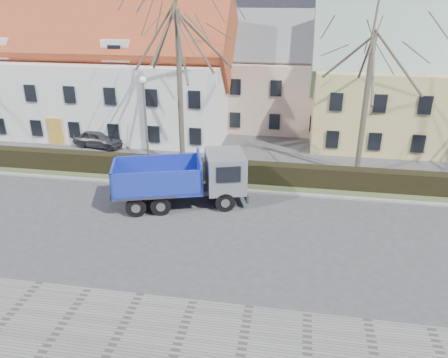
% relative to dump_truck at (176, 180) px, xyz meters
% --- Properties ---
extents(ground, '(120.00, 120.00, 0.00)m').
position_rel_dump_truck_xyz_m(ground, '(0.73, -2.20, -1.55)').
color(ground, '#3D3C3F').
extents(sidewalk_near, '(80.00, 5.00, 0.08)m').
position_rel_dump_truck_xyz_m(sidewalk_near, '(0.73, -10.70, -1.51)').
color(sidewalk_near, gray).
rests_on(sidewalk_near, ground).
extents(curb_far, '(80.00, 0.30, 0.12)m').
position_rel_dump_truck_xyz_m(curb_far, '(0.73, 2.40, -1.49)').
color(curb_far, gray).
rests_on(curb_far, ground).
extents(grass_strip, '(80.00, 3.00, 0.10)m').
position_rel_dump_truck_xyz_m(grass_strip, '(0.73, 4.00, -1.50)').
color(grass_strip, '#43512D').
rests_on(grass_strip, ground).
extents(hedge, '(60.00, 0.90, 1.30)m').
position_rel_dump_truck_xyz_m(hedge, '(0.73, 3.80, -0.90)').
color(hedge, black).
rests_on(hedge, ground).
extents(building_white, '(26.80, 10.80, 9.50)m').
position_rel_dump_truck_xyz_m(building_white, '(-12.27, 13.80, 3.20)').
color(building_white, silver).
rests_on(building_white, ground).
extents(building_pink, '(10.80, 8.80, 8.00)m').
position_rel_dump_truck_xyz_m(building_pink, '(4.73, 17.80, 2.45)').
color(building_pink, '#CDA791').
rests_on(building_pink, ground).
extents(building_yellow, '(18.80, 10.80, 8.50)m').
position_rel_dump_truck_xyz_m(building_yellow, '(16.73, 14.80, 2.70)').
color(building_yellow, '#CDBB70').
rests_on(building_yellow, ground).
extents(tree_1, '(9.20, 9.20, 12.65)m').
position_rel_dump_truck_xyz_m(tree_1, '(-1.27, 6.30, 4.77)').
color(tree_1, '#4E4336').
rests_on(tree_1, ground).
extents(tree_2, '(8.00, 8.00, 11.00)m').
position_rel_dump_truck_xyz_m(tree_2, '(10.73, 6.30, 3.95)').
color(tree_2, '#4E4336').
rests_on(tree_2, ground).
extents(dump_truck, '(8.27, 5.04, 3.11)m').
position_rel_dump_truck_xyz_m(dump_truck, '(0.00, 0.00, 0.00)').
color(dump_truck, '#152797').
rests_on(dump_truck, ground).
extents(streetlight, '(0.51, 0.51, 6.48)m').
position_rel_dump_truck_xyz_m(streetlight, '(-3.27, 4.80, 1.69)').
color(streetlight, gray).
rests_on(streetlight, ground).
extents(cart_frame, '(0.91, 0.73, 0.73)m').
position_rel_dump_truck_xyz_m(cart_frame, '(-2.17, 1.74, -1.19)').
color(cart_frame, silver).
rests_on(cart_frame, ground).
extents(parked_car_a, '(4.26, 2.30, 1.38)m').
position_rel_dump_truck_xyz_m(parked_car_a, '(-8.75, 8.81, -0.87)').
color(parked_car_a, '#333339').
rests_on(parked_car_a, ground).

